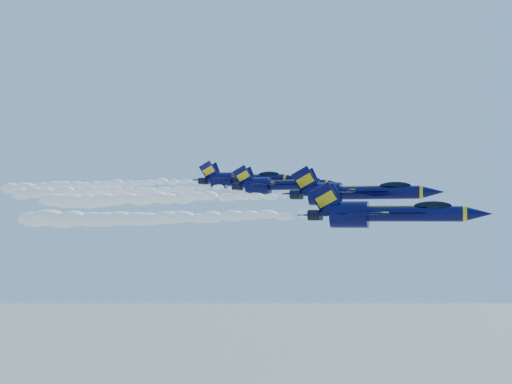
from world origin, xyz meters
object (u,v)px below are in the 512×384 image
(jet_second, at_px, (355,193))
(jet_fourth, at_px, (243,179))
(jet_third, at_px, (280,185))
(jet_lead, at_px, (385,213))

(jet_second, bearing_deg, jet_fourth, 146.07)
(jet_third, bearing_deg, jet_second, -27.17)
(jet_second, height_order, jet_fourth, jet_fourth)
(jet_lead, bearing_deg, jet_fourth, 136.48)
(jet_second, bearing_deg, jet_lead, -65.01)
(jet_second, xyz_separation_m, jet_third, (-12.13, 6.23, 1.60))
(jet_second, relative_size, jet_third, 1.18)
(jet_third, height_order, jet_fourth, jet_fourth)
(jet_second, distance_m, jet_third, 13.73)
(jet_lead, bearing_deg, jet_second, 114.99)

